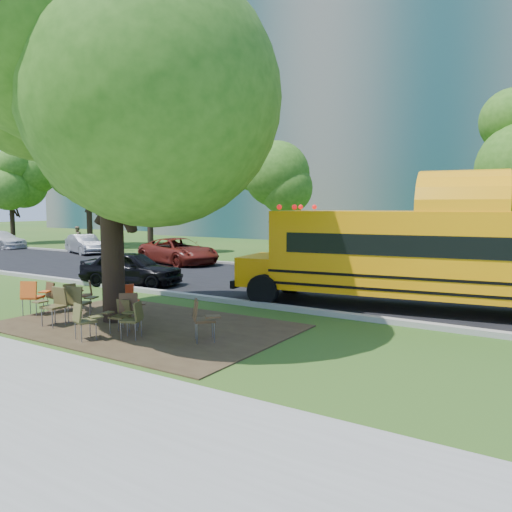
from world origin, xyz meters
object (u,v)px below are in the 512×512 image
Objects in this scene: chair_1 at (55,294)px; chair_5 at (120,313)px; chair_11 at (130,307)px; black_car at (131,268)px; bg_car_silver at (84,244)px; bg_car_white at (0,240)px; chair_2 at (78,300)px; chair_10 at (128,297)px; bg_car_red at (179,251)px; main_tree at (108,100)px; pedestrian_b at (77,237)px; chair_3 at (54,302)px; chair_7 at (202,316)px; pedestrian_a at (120,238)px; chair_4 at (84,318)px; chair_6 at (134,316)px; chair_9 at (86,292)px; school_bus at (456,255)px; chair_8 at (69,294)px; chair_0 at (33,294)px.

chair_1 is 3.26m from chair_5.
chair_11 is 6.91m from black_car.
bg_car_white is (-8.19, -0.47, 0.01)m from bg_car_silver.
chair_1 is 0.91× the size of chair_2.
chair_10 is (2.02, 0.75, -0.01)m from chair_1.
bg_car_red reaches higher than bg_car_white.
pedestrian_b is at bearing 144.24° from main_tree.
chair_2 is at bearing -114.12° from chair_3.
chair_7 is 0.61× the size of pedestrian_b.
bg_car_white is at bearing 134.50° from chair_2.
pedestrian_a is (-15.15, 13.98, -4.60)m from main_tree.
pedestrian_a reaches higher than bg_car_red.
bg_car_silver is at bearing -106.28° from chair_10.
chair_3 is 19.11m from bg_car_silver.
chair_4 is at bearing -53.71° from chair_2.
bg_car_silver is 4.71m from pedestrian_b.
chair_9 is (-3.40, 1.46, -0.00)m from chair_6.
chair_9 is 2.92m from chair_11.
chair_5 is 0.51× the size of pedestrian_b.
chair_3 is at bearing -123.00° from chair_7.
bg_car_white is (-30.60, 5.26, -1.00)m from school_bus.
chair_2 is 5.93m from black_car.
bg_car_silver is 0.77× the size of bg_car_red.
chair_6 is 27.83m from bg_car_white.
bg_car_silver is at bearing 103.10° from chair_11.
chair_8 is 0.16× the size of bg_car_red.
black_car is 18.08m from pedestrian_b.
chair_8 is 3.24m from chair_11.
chair_1 is at bearing 54.95° from chair_6.
pedestrian_a reaches higher than black_car.
chair_1 is at bearing 170.24° from chair_4.
bg_car_white is 16.55m from bg_car_red.
main_tree is 9.51× the size of chair_3.
chair_9 is (0.61, 1.23, -0.07)m from chair_0.
school_bus is 23.75m from pedestrian_a.
school_bus reaches higher than chair_0.
chair_2 is 1.13× the size of chair_9.
chair_7 is at bearing -90.28° from chair_6.
school_bus is at bearing -142.83° from chair_3.
chair_4 is 27.41m from bg_car_white.
chair_0 is 1.70m from chair_2.
chair_10 is (0.70, 1.72, -0.07)m from chair_3.
chair_4 is (3.05, -1.48, -0.02)m from chair_1.
school_bus is 27.65m from pedestrian_b.
chair_7 is at bearing -178.22° from chair_5.
bg_car_red reaches higher than black_car.
chair_8 is 4.47m from black_car.
chair_8 is at bearing 48.99° from chair_6.
chair_2 is 0.20× the size of bg_car_red.
bg_car_red reaches higher than bg_car_silver.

